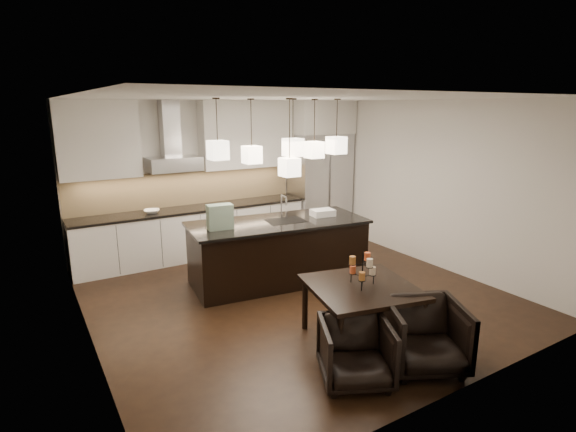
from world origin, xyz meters
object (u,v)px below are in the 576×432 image
armchair_left (356,352)px  armchair_right (425,335)px  refrigerator (320,186)px  dining_table (361,314)px  island_body (278,252)px

armchair_left → armchair_right: armchair_right is taller
armchair_right → armchair_left: bearing=-165.3°
refrigerator → dining_table: (-2.16, -3.89, -0.73)m
dining_table → armchair_left: 0.81m
island_body → dining_table: (-0.13, -2.14, -0.12)m
armchair_left → armchair_right: 0.80m
dining_table → armchair_left: size_ratio=1.66×
refrigerator → armchair_right: 5.09m
island_body → armchair_right: bearing=-80.8°
dining_table → armchair_right: armchair_right is taller
refrigerator → dining_table: size_ratio=1.85×
island_body → armchair_left: size_ratio=3.77×
island_body → armchair_right: 2.90m
island_body → armchair_right: size_ratio=3.34×
refrigerator → island_body: bearing=-139.1°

